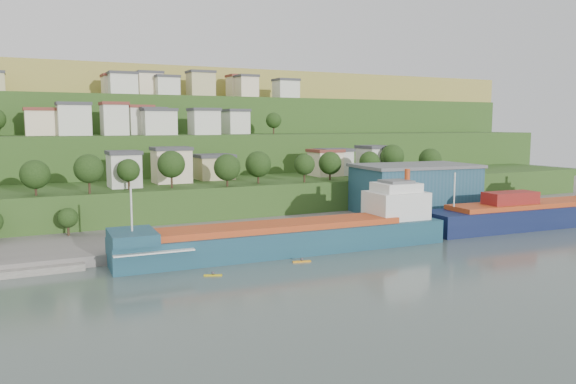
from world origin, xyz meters
TOP-DOWN VIEW (x-y plane):
  - ground at (0.00, 0.00)m, footprint 500.00×500.00m
  - quay at (20.00, 28.00)m, footprint 220.00×26.00m
  - hillside at (-0.00, 168.69)m, footprint 360.00×211.15m
  - cargo_ship_near at (5.00, 10.40)m, footprint 68.45×13.48m
  - cargo_ship_far at (75.33, 8.63)m, footprint 67.12×15.30m
  - warehouse at (49.52, 29.39)m, footprint 32.83×22.16m
  - dinghy at (-47.33, 16.01)m, footprint 3.69×1.43m
  - kayak_orange at (1.45, 1.91)m, footprint 3.45×1.38m
  - kayak_yellow at (-16.28, 0.14)m, footprint 3.03×1.69m

SIDE VIEW (x-z plane):
  - ground at x=0.00m, z-range 0.00..0.00m
  - quay at x=20.00m, z-range -2.00..2.00m
  - hillside at x=0.00m, z-range -47.91..48.09m
  - kayak_yellow at x=-16.28m, z-range -0.16..0.61m
  - kayak_orange at x=1.45m, z-range -0.17..0.68m
  - dinghy at x=-47.33m, z-range 1.20..1.93m
  - cargo_ship_near at x=5.00m, z-range -5.95..11.54m
  - cargo_ship_far at x=75.33m, z-range -6.18..11.89m
  - warehouse at x=49.52m, z-range 2.03..14.83m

